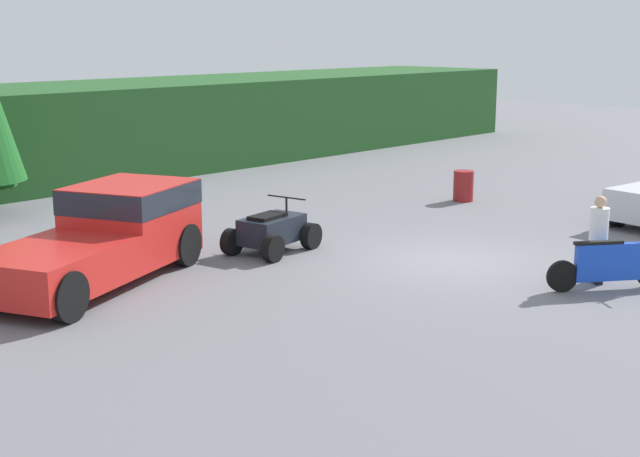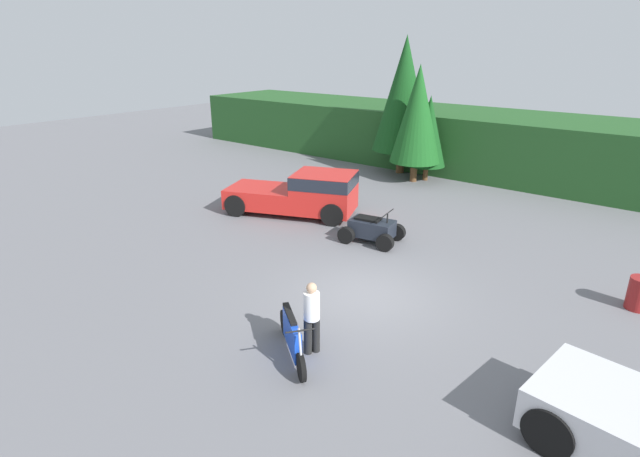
% 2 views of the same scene
% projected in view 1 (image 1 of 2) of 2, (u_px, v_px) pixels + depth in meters
% --- Properties ---
extents(ground_plane, '(80.00, 80.00, 0.00)m').
position_uv_depth(ground_plane, '(452.00, 261.00, 19.04)').
color(ground_plane, slate).
extents(hillside_backdrop, '(44.00, 6.00, 3.04)m').
position_uv_depth(hillside_backdrop, '(55.00, 133.00, 29.46)').
color(hillside_backdrop, '#235123').
rests_on(hillside_backdrop, ground_plane).
extents(pickup_truck_red, '(5.55, 3.83, 1.77)m').
position_uv_depth(pickup_truck_red, '(107.00, 232.00, 17.53)').
color(pickup_truck_red, red).
rests_on(pickup_truck_red, ground_plane).
extents(dirt_bike, '(2.01, 1.53, 1.16)m').
position_uv_depth(dirt_bike, '(608.00, 265.00, 16.86)').
color(dirt_bike, black).
rests_on(dirt_bike, ground_plane).
extents(quad_atv, '(2.22, 1.66, 1.16)m').
position_uv_depth(quad_atv, '(272.00, 232.00, 19.78)').
color(quad_atv, black).
rests_on(quad_atv, ground_plane).
extents(rider_person, '(0.48, 0.48, 1.73)m').
position_uv_depth(rider_person, '(598.00, 236.00, 17.20)').
color(rider_person, black).
rests_on(rider_person, ground_plane).
extents(steel_barrel, '(0.58, 0.58, 0.88)m').
position_uv_depth(steel_barrel, '(463.00, 186.00, 25.72)').
color(steel_barrel, maroon).
rests_on(steel_barrel, ground_plane).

